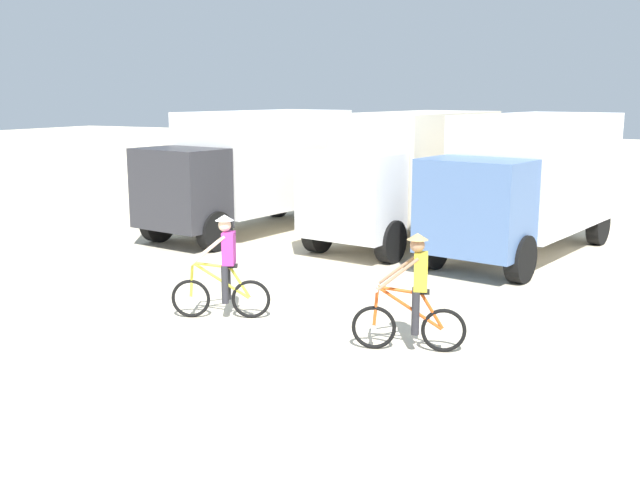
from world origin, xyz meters
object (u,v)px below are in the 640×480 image
object	(u,v)px
cyclist_orange_shirt	(223,271)
cyclist_cowboy_hat	(413,297)
box_truck_cream_rv	(409,169)
box_truck_avon_van	(529,177)
box_truck_white_box	(254,165)

from	to	relation	value
cyclist_orange_shirt	cyclist_cowboy_hat	distance (m)	3.49
box_truck_cream_rv	box_truck_avon_van	distance (m)	3.22
box_truck_white_box	cyclist_orange_shirt	bearing A→B (deg)	-61.85
cyclist_orange_shirt	box_truck_cream_rv	bearing A→B (deg)	87.19
box_truck_cream_rv	cyclist_orange_shirt	size ratio (longest dim) A/B	3.85
box_truck_avon_van	cyclist_cowboy_hat	distance (m)	7.84
cyclist_orange_shirt	cyclist_cowboy_hat	world-z (taller)	same
box_truck_white_box	cyclist_cowboy_hat	xyz separation A→B (m)	(7.43, -7.49, -1.03)
box_truck_avon_van	cyclist_orange_shirt	xyz separation A→B (m)	(-3.59, -7.66, -1.03)
box_truck_cream_rv	cyclist_cowboy_hat	bearing A→B (deg)	-69.47
box_truck_avon_van	box_truck_white_box	bearing A→B (deg)	-177.89
cyclist_orange_shirt	box_truck_avon_van	bearing A→B (deg)	64.91
cyclist_orange_shirt	cyclist_cowboy_hat	xyz separation A→B (m)	(3.49, -0.11, 0.00)
box_truck_white_box	cyclist_orange_shirt	xyz separation A→B (m)	(3.95, -7.38, -1.03)
box_truck_avon_van	box_truck_cream_rv	bearing A→B (deg)	171.59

